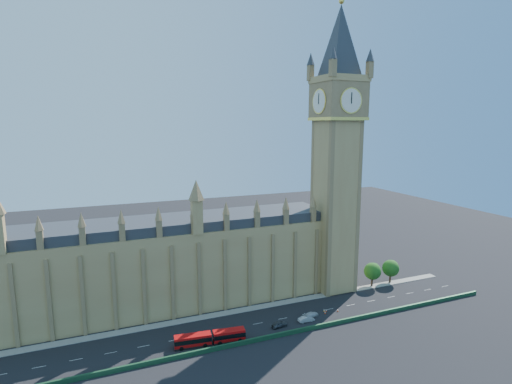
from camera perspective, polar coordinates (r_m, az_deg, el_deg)
name	(u,v)px	position (r m, az deg, el deg)	size (l,w,h in m)	color
ground	(245,326)	(119.88, -1.62, -18.60)	(400.00, 400.00, 0.00)	black
palace_westminster	(143,266)	(128.98, -15.83, -10.15)	(120.00, 20.00, 28.00)	#A0804D
elizabeth_tower	(337,131)	(135.55, 11.52, 8.52)	(20.59, 20.59, 105.00)	#A0804D
bridge_parapet	(257,340)	(112.25, 0.09, -20.35)	(160.00, 0.60, 1.20)	#1E4C2D
kerb_north	(234,312)	(127.82, -3.17, -16.69)	(160.00, 3.00, 0.16)	gray
tree_east_near	(373,271)	(149.73, 16.36, -10.73)	(6.00, 6.00, 8.50)	#382619
tree_east_far	(391,268)	(154.61, 18.73, -10.20)	(6.00, 6.00, 8.50)	#382619
red_bus	(210,338)	(111.54, -6.58, -20.00)	(18.69, 4.82, 3.15)	#BC0C0D
car_grey	(279,324)	(119.23, 3.37, -18.35)	(1.90, 4.72, 1.61)	#3D4045
car_silver	(306,319)	(122.68, 7.18, -17.56)	(1.68, 4.82, 1.59)	#A7ABAE
car_white	(311,314)	(125.79, 7.93, -16.93)	(1.85, 4.55, 1.32)	silver
cone_a	(338,310)	(130.18, 11.61, -16.23)	(0.56, 0.56, 0.73)	black
cone_b	(326,311)	(129.51, 10.01, -16.34)	(0.47, 0.47, 0.65)	black
cone_c	(325,313)	(128.12, 9.84, -16.61)	(0.63, 0.63, 0.76)	black
cone_d	(324,310)	(129.41, 9.71, -16.34)	(0.51, 0.51, 0.69)	black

